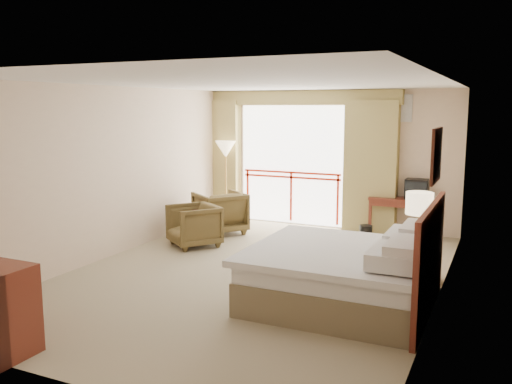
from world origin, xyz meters
The scene contains 28 objects.
floor centered at (0.00, 0.00, 0.00)m, with size 7.00×7.00×0.00m, color gray.
ceiling centered at (0.00, 0.00, 2.70)m, with size 7.00×7.00×0.00m, color white.
wall_back centered at (0.00, 3.50, 1.35)m, with size 5.00×5.00×0.00m, color beige.
wall_front centered at (0.00, -3.50, 1.35)m, with size 5.00×5.00×0.00m, color beige.
wall_left centered at (-2.50, 0.00, 1.35)m, with size 7.00×7.00×0.00m, color beige.
wall_right centered at (2.50, 0.00, 1.35)m, with size 7.00×7.00×0.00m, color beige.
balcony_door centered at (-0.80, 3.48, 1.20)m, with size 2.40×2.40×0.00m, color white.
balcony_railing centered at (-0.80, 3.46, 0.81)m, with size 2.09×0.03×1.02m.
curtain_left centered at (-2.45, 3.35, 1.25)m, with size 1.00×0.26×2.50m, color olive.
curtain_right centered at (0.85, 3.35, 1.25)m, with size 1.00×0.26×2.50m, color olive.
valance centered at (-0.80, 3.38, 2.55)m, with size 4.40×0.22×0.28m, color olive.
hvac_vent centered at (1.30, 3.47, 2.35)m, with size 0.50×0.04×0.50m, color silver.
bed centered at (1.50, -0.60, 0.38)m, with size 2.13×2.06×0.97m.
headboard centered at (2.46, -0.60, 0.65)m, with size 0.06×2.10×1.30m, color #571A10.
framed_art centered at (2.47, -0.60, 1.85)m, with size 0.04×0.72×0.60m.
nightstand centered at (2.13, 0.74, 0.27)m, with size 0.38×0.45×0.54m, color #571A10.
table_lamp centered at (2.13, 0.79, 1.05)m, with size 0.37×0.37×0.66m.
phone centered at (2.08, 0.59, 0.58)m, with size 0.17×0.13×0.08m, color black.
desk centered at (1.42, 3.39, 0.55)m, with size 1.08×0.52×0.71m.
tv centered at (1.72, 3.34, 0.89)m, with size 0.41×0.32×0.37m.
coffee_maker centered at (1.07, 3.34, 0.82)m, with size 0.11×0.11×0.23m, color black.
cup centered at (1.22, 3.29, 0.75)m, with size 0.07×0.07×0.10m, color white.
wastebasket centered at (0.97, 2.60, 0.14)m, with size 0.23×0.23×0.28m, color black.
armchair_far centered at (-1.69, 2.05, 0.00)m, with size 0.85×0.87×0.79m, color #4C3D1F.
armchair_near centered at (-1.63, 1.00, 0.00)m, with size 0.77×0.79×0.72m, color #4C3D1F.
side_table centered at (-1.83, 1.53, 0.39)m, with size 0.52×0.52×0.57m.
book centered at (-1.83, 1.53, 0.57)m, with size 0.17×0.23×0.02m, color white.
floor_lamp centered at (-2.13, 3.11, 1.44)m, with size 0.43×0.43×1.68m.
Camera 1 is at (3.18, -6.79, 2.37)m, focal length 38.00 mm.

